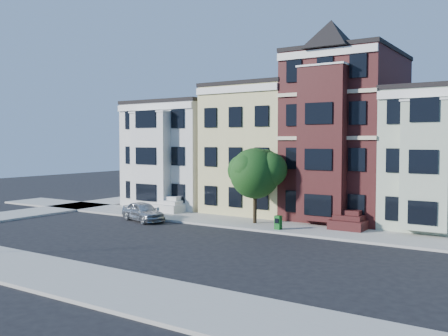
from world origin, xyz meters
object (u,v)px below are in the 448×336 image
Objects in this scene: newspaper_box at (278,223)px; parked_car at (143,212)px; street_tree at (255,177)px; fire_hydrant at (158,213)px.

parked_car is at bearing -166.65° from newspaper_box.
street_tree is 3.96m from newspaper_box.
fire_hydrant is at bearing 1.12° from parked_car.
newspaper_box is at bearing 2.17° from fire_hydrant.
street_tree is at bearing 13.48° from fire_hydrant.
fire_hydrant is (0.38, 1.20, -0.25)m from parked_car.
street_tree reaches higher than parked_car.
parked_car is 10.26m from newspaper_box.
newspaper_box is 9.76m from fire_hydrant.
parked_car is at bearing -107.74° from fire_hydrant.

